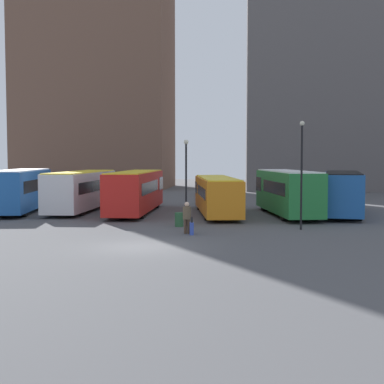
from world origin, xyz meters
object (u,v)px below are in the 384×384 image
Objects in this scene: bus_3 at (217,194)px; bus_1 at (83,189)px; lamp_post_0 at (186,175)px; traveler at (187,215)px; trash_bin at (179,220)px; bus_0 at (21,189)px; bus_2 at (136,190)px; suitcase at (192,228)px; bus_5 at (343,192)px; lamp_post_1 at (302,167)px; bus_4 at (287,191)px.

bus_1 is at bearing 70.90° from bus_3.
bus_1 is 12.64m from lamp_post_0.
traveler is 2.06× the size of trash_bin.
bus_1 is at bearing -75.83° from bus_0.
lamp_post_0 is at bearing -125.91° from bus_0.
bus_3 is (6.13, -0.69, -0.22)m from bus_2.
bus_5 is at bearing -48.68° from suitcase.
traveler is at bearing 165.03° from bus_3.
bus_2 is 6.17m from bus_3.
bus_2 is at bearing -106.23° from bus_1.
lamp_post_1 is (20.23, -8.08, 1.87)m from bus_0.
traveler is 0.33× the size of lamp_post_0.
bus_5 is (15.26, -0.24, -0.01)m from bus_2.
bus_5 is 14.94m from suitcase.
bus_4 is 1.72× the size of lamp_post_1.
bus_1 is 18.89m from lamp_post_1.
bus_3 reaches higher than traveler.
bus_2 is 1.13× the size of bus_4.
bus_3 reaches higher than suitcase.
suitcase is (14.13, -10.75, -1.43)m from bus_0.
bus_4 is at bearing 43.90° from lamp_post_0.
bus_0 is 12.53× the size of trash_bin.
bus_5 is at bearing 65.25° from lamp_post_1.
bus_1 is 15.93m from bus_4.
lamp_post_0 is at bearing 133.08° from bus_5.
bus_4 reaches higher than bus_5.
lamp_post_1 reaches higher than bus_4.
bus_0 is 1.01× the size of bus_5.
lamp_post_0 reaches higher than trash_bin.
lamp_post_0 is 0.84× the size of lamp_post_1.
lamp_post_1 is (5.26, -7.94, 2.14)m from bus_3.
bus_2 is at bearing 121.99° from lamp_post_0.
bus_0 is 24.10m from bus_5.
lamp_post_1 is (0.18, -7.68, 1.88)m from bus_4.
lamp_post_0 is (13.42, -6.78, 1.35)m from bus_0.
bus_1 is 1.04× the size of bus_3.
lamp_post_0 is (4.58, -7.33, 1.41)m from bus_2.
bus_2 reaches higher than bus_1.
bus_1 is at bearing 148.13° from lamp_post_1.
lamp_post_0 reaches higher than bus_4.
lamp_post_0 is at bearing 3.63° from suitcase.
lamp_post_1 is at bearing -10.80° from lamp_post_0.
bus_3 is 9.14m from bus_5.
lamp_post_0 reaches higher than traveler.
bus_5 is 13.52m from trash_bin.
bus_4 is 11.74m from traveler.
suitcase is at bearing -72.19° from trash_bin.
traveler is at bearing 28.94° from suitcase.
lamp_post_1 is (6.82, -1.30, 0.52)m from lamp_post_0.
bus_2 is 11.99m from traveler.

